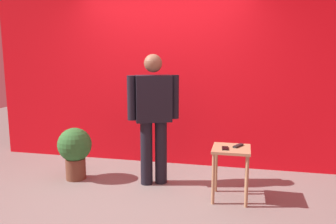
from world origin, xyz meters
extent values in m
plane|color=gray|center=(0.00, 0.00, 0.00)|extent=(12.00, 12.00, 0.00)
cube|color=red|center=(0.00, 1.41, 1.47)|extent=(5.33, 0.12, 2.94)
cylinder|color=black|center=(-0.02, 0.47, 0.40)|extent=(0.20, 0.20, 0.81)
cylinder|color=black|center=(0.15, 0.55, 0.40)|extent=(0.20, 0.20, 0.81)
cube|color=black|center=(0.06, 0.51, 1.09)|extent=(0.49, 0.38, 0.57)
cube|color=silver|center=(0.02, 0.61, 1.12)|extent=(0.12, 0.06, 0.48)
cube|color=#B2333D|center=(0.01, 0.62, 1.10)|extent=(0.04, 0.02, 0.43)
cylinder|color=black|center=(-0.18, 0.40, 1.11)|extent=(0.14, 0.14, 0.54)
cylinder|color=black|center=(0.31, 0.62, 1.11)|extent=(0.14, 0.14, 0.54)
sphere|color=brown|center=(0.06, 0.51, 1.52)|extent=(0.22, 0.22, 0.22)
cube|color=tan|center=(1.03, 0.23, 0.59)|extent=(0.42, 0.42, 0.03)
cylinder|color=tan|center=(0.86, 0.05, 0.29)|extent=(0.04, 0.04, 0.57)
cylinder|color=tan|center=(1.21, 0.05, 0.29)|extent=(0.04, 0.04, 0.57)
cylinder|color=tan|center=(0.86, 0.41, 0.29)|extent=(0.04, 0.04, 0.57)
cylinder|color=tan|center=(1.21, 0.41, 0.29)|extent=(0.04, 0.04, 0.57)
cube|color=black|center=(0.97, 0.18, 0.61)|extent=(0.08, 0.15, 0.01)
cube|color=black|center=(1.11, 0.30, 0.61)|extent=(0.12, 0.17, 0.02)
cylinder|color=brown|center=(-0.98, 0.43, 0.14)|extent=(0.26, 0.26, 0.28)
sphere|color=#2D7233|center=(-0.98, 0.43, 0.47)|extent=(0.44, 0.44, 0.44)
camera|label=1|loc=(1.15, -3.54, 1.65)|focal=36.75mm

